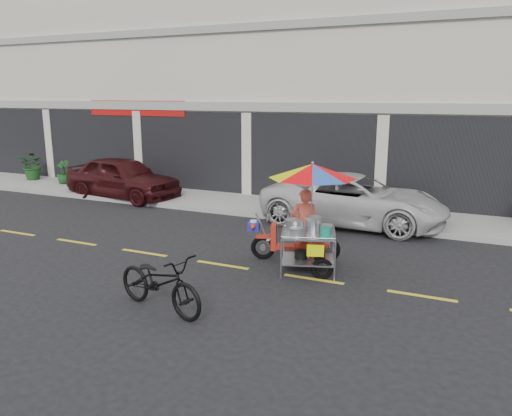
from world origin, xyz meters
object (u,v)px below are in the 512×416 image
at_px(maroon_sedan, 123,178).
at_px(white_pickup, 354,200).
at_px(near_bicycle, 160,282).
at_px(food_vendor_rig, 308,201).

relative_size(maroon_sedan, white_pickup, 0.85).
relative_size(maroon_sedan, near_bicycle, 2.24).
height_order(white_pickup, near_bicycle, white_pickup).
distance_m(maroon_sedan, near_bicycle, 9.64).
xyz_separation_m(near_bicycle, food_vendor_rig, (1.51, 3.00, 0.90)).
height_order(maroon_sedan, white_pickup, maroon_sedan).
bearing_deg(white_pickup, near_bicycle, 168.72).
relative_size(near_bicycle, food_vendor_rig, 0.73).
distance_m(maroon_sedan, white_pickup, 8.05).
height_order(white_pickup, food_vendor_rig, food_vendor_rig).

